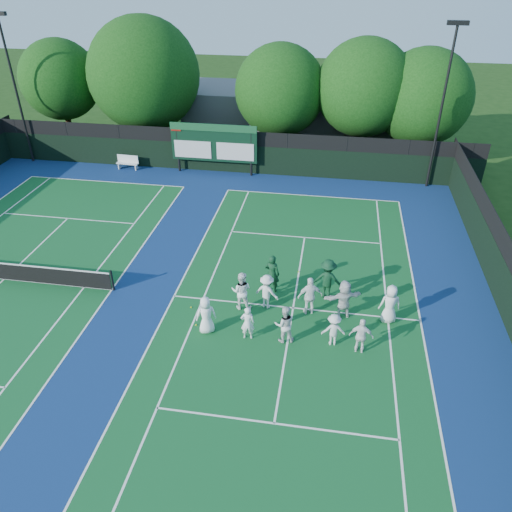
% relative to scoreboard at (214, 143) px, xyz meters
% --- Properties ---
extents(ground, '(120.00, 120.00, 0.00)m').
position_rel_scoreboard_xyz_m(ground, '(7.01, -15.59, -2.19)').
color(ground, '#17360E').
rests_on(ground, ground).
extents(court_apron, '(34.00, 32.00, 0.01)m').
position_rel_scoreboard_xyz_m(court_apron, '(1.01, -14.59, -2.19)').
color(court_apron, navy).
rests_on(court_apron, ground).
extents(near_court, '(11.05, 23.85, 0.01)m').
position_rel_scoreboard_xyz_m(near_court, '(7.01, -14.59, -2.18)').
color(near_court, '#115223').
rests_on(near_court, ground).
extents(left_court, '(11.05, 23.85, 0.01)m').
position_rel_scoreboard_xyz_m(left_court, '(-6.99, -14.59, -2.18)').
color(left_court, '#115223').
rests_on(left_court, ground).
extents(back_fence, '(34.00, 0.08, 3.00)m').
position_rel_scoreboard_xyz_m(back_fence, '(1.01, 0.41, -0.83)').
color(back_fence, black).
rests_on(back_fence, ground).
extents(scoreboard, '(6.00, 0.21, 3.55)m').
position_rel_scoreboard_xyz_m(scoreboard, '(0.00, 0.00, 0.00)').
color(scoreboard, black).
rests_on(scoreboard, ground).
extents(clubhouse, '(18.00, 6.00, 4.00)m').
position_rel_scoreboard_xyz_m(clubhouse, '(5.01, 8.41, -0.19)').
color(clubhouse, '#5D5D62').
rests_on(clubhouse, ground).
extents(light_pole_left, '(1.20, 0.30, 10.12)m').
position_rel_scoreboard_xyz_m(light_pole_left, '(-13.99, 0.11, 4.11)').
color(light_pole_left, black).
rests_on(light_pole_left, ground).
extents(light_pole_right, '(1.20, 0.30, 10.12)m').
position_rel_scoreboard_xyz_m(light_pole_right, '(14.51, 0.11, 4.11)').
color(light_pole_right, black).
rests_on(light_pole_right, ground).
extents(tennis_net, '(11.30, 0.10, 1.10)m').
position_rel_scoreboard_xyz_m(tennis_net, '(-6.99, -14.59, -1.70)').
color(tennis_net, black).
rests_on(tennis_net, ground).
extents(bench, '(1.61, 0.53, 1.01)m').
position_rel_scoreboard_xyz_m(bench, '(-6.35, -0.21, -1.65)').
color(bench, white).
rests_on(bench, ground).
extents(tree_a, '(5.93, 5.93, 8.08)m').
position_rel_scoreboard_xyz_m(tree_a, '(-12.57, 3.99, 2.76)').
color(tree_a, black).
rests_on(tree_a, ground).
extents(tree_b, '(8.15, 8.15, 9.78)m').
position_rel_scoreboard_xyz_m(tree_b, '(-5.86, 3.99, 3.30)').
color(tree_b, black).
rests_on(tree_b, ground).
extents(tree_c, '(6.45, 6.45, 8.19)m').
position_rel_scoreboard_xyz_m(tree_c, '(4.20, 3.99, 2.61)').
color(tree_c, black).
rests_on(tree_c, ground).
extents(tree_d, '(6.67, 6.67, 8.70)m').
position_rel_scoreboard_xyz_m(tree_d, '(10.03, 3.99, 3.00)').
color(tree_d, black).
rests_on(tree_d, ground).
extents(tree_e, '(6.59, 6.59, 8.17)m').
position_rel_scoreboard_xyz_m(tree_e, '(14.09, 3.99, 2.51)').
color(tree_e, black).
rests_on(tree_e, ground).
extents(tennis_ball_0, '(0.07, 0.07, 0.07)m').
position_rel_scoreboard_xyz_m(tennis_ball_0, '(3.07, -16.45, -2.16)').
color(tennis_ball_0, '#BED519').
rests_on(tennis_ball_0, ground).
extents(tennis_ball_1, '(0.07, 0.07, 0.07)m').
position_rel_scoreboard_xyz_m(tennis_ball_1, '(6.99, -11.68, -2.16)').
color(tennis_ball_1, '#BED519').
rests_on(tennis_ball_1, ground).
extents(tennis_ball_3, '(0.07, 0.07, 0.07)m').
position_rel_scoreboard_xyz_m(tennis_ball_3, '(2.53, -15.31, -2.16)').
color(tennis_ball_3, '#BED519').
rests_on(tennis_ball_3, ground).
extents(tennis_ball_4, '(0.07, 0.07, 0.07)m').
position_rel_scoreboard_xyz_m(tennis_ball_4, '(5.75, -12.88, -2.16)').
color(tennis_ball_4, '#BED519').
rests_on(tennis_ball_4, ground).
extents(player_front_0, '(0.98, 0.83, 1.71)m').
position_rel_scoreboard_xyz_m(player_front_0, '(3.63, -16.72, -1.33)').
color(player_front_0, white).
rests_on(player_front_0, ground).
extents(player_front_1, '(0.60, 0.43, 1.55)m').
position_rel_scoreboard_xyz_m(player_front_1, '(5.37, -16.85, -1.42)').
color(player_front_1, white).
rests_on(player_front_1, ground).
extents(player_front_2, '(0.95, 0.82, 1.70)m').
position_rel_scoreboard_xyz_m(player_front_2, '(6.85, -16.77, -1.34)').
color(player_front_2, silver).
rests_on(player_front_2, ground).
extents(player_front_3, '(1.00, 0.66, 1.46)m').
position_rel_scoreboard_xyz_m(player_front_3, '(8.80, -16.66, -1.46)').
color(player_front_3, silver).
rests_on(player_front_3, ground).
extents(player_front_4, '(0.96, 0.46, 1.60)m').
position_rel_scoreboard_xyz_m(player_front_4, '(9.88, -16.94, -1.39)').
color(player_front_4, white).
rests_on(player_front_4, ground).
extents(player_back_0, '(0.92, 0.73, 1.83)m').
position_rel_scoreboard_xyz_m(player_back_0, '(4.75, -14.91, -1.28)').
color(player_back_0, white).
rests_on(player_back_0, ground).
extents(player_back_1, '(1.21, 0.91, 1.66)m').
position_rel_scoreboard_xyz_m(player_back_1, '(5.83, -14.67, -1.36)').
color(player_back_1, silver).
rests_on(player_back_1, ground).
extents(player_back_2, '(1.16, 0.76, 1.83)m').
position_rel_scoreboard_xyz_m(player_back_2, '(7.73, -14.81, -1.28)').
color(player_back_2, white).
rests_on(player_back_2, ground).
extents(player_back_3, '(1.77, 1.14, 1.82)m').
position_rel_scoreboard_xyz_m(player_back_3, '(9.16, -14.81, -1.28)').
color(player_back_3, silver).
rests_on(player_back_3, ground).
extents(player_back_4, '(0.95, 0.69, 1.81)m').
position_rel_scoreboard_xyz_m(player_back_4, '(11.08, -14.83, -1.29)').
color(player_back_4, white).
rests_on(player_back_4, ground).
extents(coach_left, '(0.77, 0.58, 1.92)m').
position_rel_scoreboard_xyz_m(coach_left, '(5.89, -13.44, -1.23)').
color(coach_left, '#0E361C').
rests_on(coach_left, ground).
extents(coach_right, '(1.32, 0.83, 1.95)m').
position_rel_scoreboard_xyz_m(coach_right, '(8.42, -13.49, -1.21)').
color(coach_right, '#0E341D').
rests_on(coach_right, ground).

